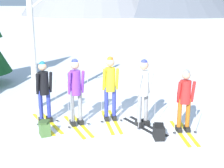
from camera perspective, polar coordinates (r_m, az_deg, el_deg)
The scene contains 9 objects.
ground_plane at distance 8.47m, azimuth -1.53°, elevation -7.36°, with size 400.00×400.00×0.00m, color white.
skier_in_black at distance 8.41m, azimuth -12.75°, elevation -0.85°, with size 1.29×1.59×1.74m.
skier_in_purple at distance 8.05m, azimuth -6.89°, elevation -0.75°, with size 1.12×1.59×1.84m.
skier_in_yellow at distance 8.32m, azimuth -0.36°, elevation -0.13°, with size 0.81×1.78×1.84m.
skier_in_white at distance 7.98m, azimuth 5.96°, elevation -1.04°, with size 1.23×1.42×1.83m.
skier_in_red at distance 7.83m, azimuth 13.55°, elevation -2.74°, with size 0.62×1.60×1.65m.
birch_tree_tall at distance 9.35m, azimuth -15.08°, elevation 11.79°, with size 1.27×0.58×5.45m.
backpack_on_snow_front at distance 7.57m, azimuth 8.81°, elevation -8.88°, with size 0.30×0.36×0.38m.
backpack_on_snow_beside at distance 7.86m, azimuth -12.58°, elevation -8.14°, with size 0.37×0.40×0.38m.
Camera 1 is at (1.03, -7.74, 3.27)m, focal length 48.56 mm.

